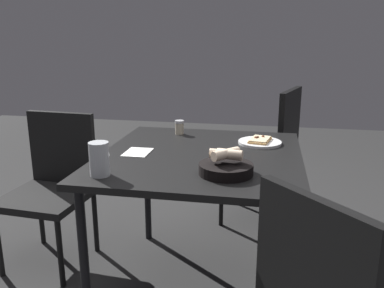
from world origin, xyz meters
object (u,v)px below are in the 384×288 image
Objects in this scene: dining_table at (201,166)px; chair_near at (53,179)px; bread_basket at (226,166)px; beer_glass at (99,161)px; pizza_plate at (260,142)px; chair_spare at (272,152)px; pepper_shaker at (179,128)px.

chair_near is (0.15, 0.89, -0.18)m from dining_table.
beer_glass reaches higher than bread_basket.
pizza_plate is 1.01× the size of bread_basket.
chair_spare is at bearing -7.01° from pizza_plate.
pizza_plate reaches higher than dining_table.
chair_spare is at bearing -22.75° from dining_table.
pepper_shaker is (0.37, 0.19, 0.10)m from dining_table.
pizza_plate is 0.89m from beer_glass.
bread_basket is 0.52m from beer_glass.
chair_near is at bearing 118.94° from chair_spare.
bread_basket is 2.80× the size of pepper_shaker.
chair_near is 0.90× the size of chair_spare.
beer_glass is 0.81m from chair_near.
dining_table is 0.92m from chair_near.
bread_basket is 1.60× the size of beer_glass.
dining_table is 0.33m from bread_basket.
bread_basket is at bearing 169.93° from chair_spare.
beer_glass is at bearing 134.93° from pizza_plate.
dining_table is 0.54m from beer_glass.
chair_spare is at bearing -30.02° from beer_glass.
bread_basket reaches higher than pizza_plate.
dining_table is at bearing 157.25° from chair_spare.
chair_near is 1.41m from chair_spare.
beer_glass is at bearing -135.05° from chair_near.
beer_glass is at bearing 167.64° from pepper_shaker.
chair_near is at bearing 68.11° from bread_basket.
bread_basket is at bearing -111.89° from chair_near.
dining_table is at bearing -42.57° from beer_glass.
chair_spare is (0.83, -0.35, -0.15)m from dining_table.
dining_table is 0.91m from chair_spare.
bread_basket is 0.73m from pepper_shaker.
chair_spare is at bearing -49.44° from pepper_shaker.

